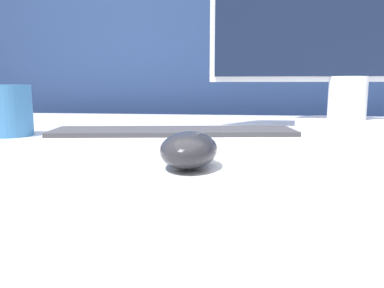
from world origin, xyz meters
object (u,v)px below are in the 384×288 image
object	(u,v)px
computer_mouse_near	(189,150)
mug	(9,110)
keyboard	(174,136)
monitor	(352,24)

from	to	relation	value
computer_mouse_near	mug	bearing A→B (deg)	150.34
keyboard	monitor	world-z (taller)	monitor
monitor	computer_mouse_near	bearing A→B (deg)	-124.04
monitor	keyboard	bearing A→B (deg)	-143.61
keyboard	mug	world-z (taller)	mug
computer_mouse_near	keyboard	bearing A→B (deg)	107.16
monitor	mug	xyz separation A→B (m)	(-0.68, -0.21, -0.18)
computer_mouse_near	monitor	distance (m)	0.57
computer_mouse_near	keyboard	xyz separation A→B (m)	(-0.05, 0.19, -0.01)
computer_mouse_near	mug	distance (m)	0.45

